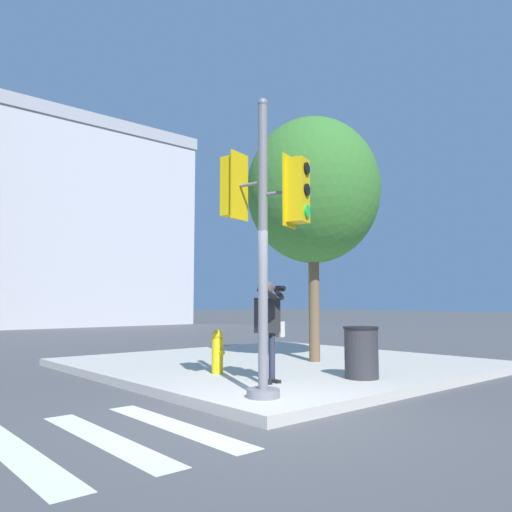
{
  "coord_description": "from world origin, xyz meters",
  "views": [
    {
      "loc": [
        -4.49,
        -4.89,
        1.47
      ],
      "look_at": [
        0.6,
        0.95,
        2.2
      ],
      "focal_mm": 35.0,
      "sensor_mm": 36.0,
      "label": 1
    }
  ],
  "objects_px": {
    "traffic_signal_pole": "(263,223)",
    "trash_bin": "(361,352)",
    "person_photographer": "(269,322)",
    "fire_hydrant": "(218,352)",
    "street_tree": "(313,191)"
  },
  "relations": [
    {
      "from": "street_tree",
      "to": "fire_hydrant",
      "type": "bearing_deg",
      "value": -177.35
    },
    {
      "from": "trash_bin",
      "to": "street_tree",
      "type": "bearing_deg",
      "value": 60.54
    },
    {
      "from": "fire_hydrant",
      "to": "traffic_signal_pole",
      "type": "bearing_deg",
      "value": -111.5
    },
    {
      "from": "traffic_signal_pole",
      "to": "street_tree",
      "type": "height_order",
      "value": "street_tree"
    },
    {
      "from": "fire_hydrant",
      "to": "trash_bin",
      "type": "height_order",
      "value": "trash_bin"
    },
    {
      "from": "person_photographer",
      "to": "trash_bin",
      "type": "xyz_separation_m",
      "value": [
        1.55,
        -0.72,
        -0.55
      ]
    },
    {
      "from": "traffic_signal_pole",
      "to": "person_photographer",
      "type": "xyz_separation_m",
      "value": [
        0.91,
        0.89,
        -1.46
      ]
    },
    {
      "from": "street_tree",
      "to": "trash_bin",
      "type": "distance_m",
      "value": 4.33
    },
    {
      "from": "traffic_signal_pole",
      "to": "person_photographer",
      "type": "relative_size",
      "value": 2.58
    },
    {
      "from": "person_photographer",
      "to": "traffic_signal_pole",
      "type": "bearing_deg",
      "value": -135.57
    },
    {
      "from": "street_tree",
      "to": "trash_bin",
      "type": "xyz_separation_m",
      "value": [
        -1.28,
        -2.26,
        -3.46
      ]
    },
    {
      "from": "person_photographer",
      "to": "fire_hydrant",
      "type": "xyz_separation_m",
      "value": [
        -0.0,
        1.41,
        -0.6
      ]
    },
    {
      "from": "traffic_signal_pole",
      "to": "trash_bin",
      "type": "bearing_deg",
      "value": 4.08
    },
    {
      "from": "person_photographer",
      "to": "trash_bin",
      "type": "distance_m",
      "value": 1.79
    },
    {
      "from": "traffic_signal_pole",
      "to": "street_tree",
      "type": "distance_m",
      "value": 4.69
    }
  ]
}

